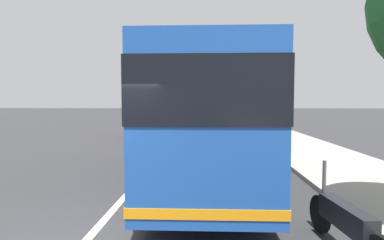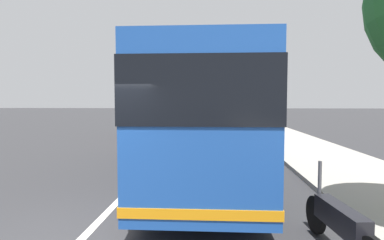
% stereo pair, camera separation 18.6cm
% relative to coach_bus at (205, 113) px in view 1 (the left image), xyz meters
% --- Properties ---
extents(ground_plane, '(220.00, 220.00, 0.00)m').
position_rel_coach_bus_xyz_m(ground_plane, '(-4.71, 1.88, -1.92)').
color(ground_plane, '#2D2D30').
extents(sidewalk_curb, '(110.00, 3.60, 0.14)m').
position_rel_coach_bus_xyz_m(sidewalk_curb, '(5.29, -4.62, -1.85)').
color(sidewalk_curb, '#9E998E').
rests_on(sidewalk_curb, ground).
extents(lane_divider_line, '(110.00, 0.16, 0.01)m').
position_rel_coach_bus_xyz_m(lane_divider_line, '(5.29, 1.88, -1.91)').
color(lane_divider_line, silver).
rests_on(lane_divider_line, ground).
extents(coach_bus, '(10.32, 2.61, 3.32)m').
position_rel_coach_bus_xyz_m(coach_bus, '(0.00, 0.00, 0.00)').
color(coach_bus, '#1E4C9E').
rests_on(coach_bus, ground).
extents(motorcycle_mid_row, '(2.22, 0.36, 1.27)m').
position_rel_coach_bus_xyz_m(motorcycle_mid_row, '(-5.01, -2.10, -1.44)').
color(motorcycle_mid_row, black).
rests_on(motorcycle_mid_row, ground).
extents(car_side_street, '(4.62, 1.93, 1.55)m').
position_rel_coach_bus_xyz_m(car_side_street, '(10.51, 3.48, -1.18)').
color(car_side_street, red).
rests_on(car_side_street, ground).
extents(car_far_distant, '(4.12, 2.10, 1.52)m').
position_rel_coach_bus_xyz_m(car_far_distant, '(31.98, 0.05, -1.19)').
color(car_far_distant, gold).
rests_on(car_far_distant, ground).
extents(car_behind_bus, '(4.07, 2.07, 1.47)m').
position_rel_coach_bus_xyz_m(car_behind_bus, '(20.58, -0.24, -1.21)').
color(car_behind_bus, gold).
rests_on(car_behind_bus, ground).
extents(utility_pole, '(0.24, 0.24, 7.71)m').
position_rel_coach_bus_xyz_m(utility_pole, '(14.32, -5.17, 1.94)').
color(utility_pole, slate).
rests_on(utility_pole, ground).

